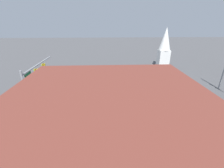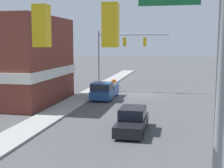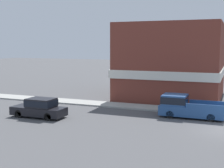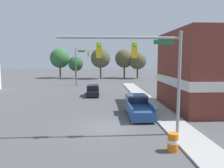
{
  "view_description": "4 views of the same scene",
  "coord_description": "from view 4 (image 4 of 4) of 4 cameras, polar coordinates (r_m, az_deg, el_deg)",
  "views": [
    {
      "loc": [
        19.81,
        6.49,
        12.03
      ],
      "look_at": [
        -1.26,
        7.42,
        3.06
      ],
      "focal_mm": 24.0,
      "sensor_mm": 36.0,
      "label": 1
    },
    {
      "loc": [
        -4.32,
        35.39,
        5.99
      ],
      "look_at": [
        0.49,
        12.45,
        2.87
      ],
      "focal_mm": 50.0,
      "sensor_mm": 36.0,
      "label": 2
    },
    {
      "loc": [
        -23.33,
        -0.45,
        6.11
      ],
      "look_at": [
        -1.04,
        8.52,
        3.11
      ],
      "focal_mm": 50.0,
      "sensor_mm": 36.0,
      "label": 3
    },
    {
      "loc": [
        -0.42,
        -17.15,
        5.51
      ],
      "look_at": [
        1.1,
        10.02,
        2.33
      ],
      "focal_mm": 35.0,
      "sensor_mm": 36.0,
      "label": 4
    }
  ],
  "objects": [
    {
      "name": "ground_plane",
      "position": [
        18.02,
        -1.74,
        -11.14
      ],
      "size": [
        200.0,
        200.0,
        0.0
      ],
      "primitive_type": "plane",
      "color": "#4C4C4F"
    },
    {
      "name": "backdrop_tree_right_far",
      "position": [
        60.65,
        6.7,
        6.03
      ],
      "size": [
        4.76,
        4.76,
        7.28
      ],
      "color": "#4C3823",
      "rests_on": "ground"
    },
    {
      "name": "backdrop_tree_left_far",
      "position": [
        63.88,
        -13.47,
        6.57
      ],
      "size": [
        5.52,
        5.52,
        8.39
      ],
      "color": "#4C3823",
      "rests_on": "ground"
    },
    {
      "name": "backdrop_tree_right_mid",
      "position": [
        61.84,
        3.25,
        6.67
      ],
      "size": [
        5.22,
        5.22,
        8.16
      ],
      "color": "#4C3823",
      "rests_on": "ground"
    },
    {
      "name": "sidewalk_curb",
      "position": [
        19.01,
        16.0,
        -10.23
      ],
      "size": [
        2.4,
        60.0,
        0.14
      ],
      "color": "#9E9E99",
      "rests_on": "ground"
    },
    {
      "name": "far_signal_assembly",
      "position": [
        45.26,
        -7.02,
        6.69
      ],
      "size": [
        6.6,
        0.49,
        7.77
      ],
      "color": "gray",
      "rests_on": "ground"
    },
    {
      "name": "car_lead",
      "position": [
        32.5,
        -4.98,
        -1.62
      ],
      "size": [
        1.8,
        4.73,
        1.64
      ],
      "color": "black",
      "rests_on": "ground"
    },
    {
      "name": "near_signal_assembly",
      "position": [
        15.43,
        8.01,
        6.36
      ],
      "size": [
        8.63,
        0.49,
        7.44
      ],
      "color": "gray",
      "rests_on": "ground"
    },
    {
      "name": "backdrop_tree_center",
      "position": [
        59.8,
        -3.02,
        6.76
      ],
      "size": [
        5.33,
        5.33,
        8.3
      ],
      "color": "#4C3823",
      "rests_on": "ground"
    },
    {
      "name": "pickup_truck_parked",
      "position": [
        21.46,
        6.76,
        -5.71
      ],
      "size": [
        2.1,
        5.3,
        1.89
      ],
      "color": "black",
      "rests_on": "ground"
    },
    {
      "name": "backdrop_tree_left_mid",
      "position": [
        61.25,
        -9.47,
        5.23
      ],
      "size": [
        4.07,
        4.07,
        6.13
      ],
      "color": "#4C3823",
      "rests_on": "ground"
    },
    {
      "name": "construction_barrel",
      "position": [
        13.92,
        15.62,
        -14.4
      ],
      "size": [
        0.65,
        0.65,
        1.11
      ],
      "color": "orange",
      "rests_on": "ground"
    }
  ]
}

